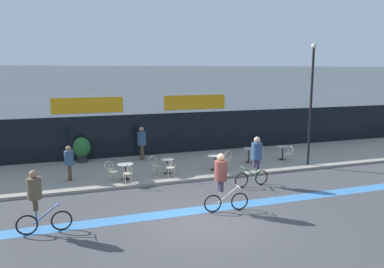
{
  "coord_description": "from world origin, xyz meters",
  "views": [
    {
      "loc": [
        -4.27,
        -10.95,
        5.01
      ],
      "look_at": [
        1.65,
        6.36,
        1.86
      ],
      "focal_mm": 35.0,
      "sensor_mm": 36.0,
      "label": 1
    }
  ],
  "objects_px": {
    "bistro_table_0": "(126,168)",
    "cyclist_2": "(37,197)",
    "cafe_chair_1_near": "(171,166)",
    "cyclist_1": "(222,177)",
    "bistro_table_2": "(215,159)",
    "cafe_chair_3_side": "(259,152)",
    "cafe_chair_3_near": "(254,155)",
    "cafe_chair_2_side": "(227,159)",
    "bistro_table_3": "(249,152)",
    "cafe_chair_0_side": "(111,170)",
    "cafe_chair_1_side": "(155,164)",
    "planter_pot": "(82,149)",
    "cafe_chair_4_near": "(289,153)",
    "pedestrian_far_end": "(69,160)",
    "bistro_table_1": "(167,163)",
    "cafe_chair_2_near": "(220,163)",
    "lamp_post": "(311,97)",
    "cyclist_0": "(256,157)",
    "bistro_table_4": "(283,150)",
    "cafe_chair_0_near": "(128,172)",
    "pedestrian_near_end": "(142,140)"
  },
  "relations": [
    {
      "from": "bistro_table_0",
      "to": "cyclist_2",
      "type": "relative_size",
      "value": 0.36
    },
    {
      "from": "cafe_chair_1_near",
      "to": "cyclist_1",
      "type": "distance_m",
      "value": 4.49
    },
    {
      "from": "bistro_table_2",
      "to": "cyclist_2",
      "type": "height_order",
      "value": "cyclist_2"
    },
    {
      "from": "cafe_chair_3_side",
      "to": "cyclist_1",
      "type": "distance_m",
      "value": 7.45
    },
    {
      "from": "cafe_chair_3_near",
      "to": "cyclist_2",
      "type": "bearing_deg",
      "value": 117.05
    },
    {
      "from": "cafe_chair_2_side",
      "to": "cafe_chair_3_near",
      "type": "xyz_separation_m",
      "value": [
        1.66,
        0.21,
        0.0
      ]
    },
    {
      "from": "bistro_table_2",
      "to": "cafe_chair_1_near",
      "type": "height_order",
      "value": "cafe_chair_1_near"
    },
    {
      "from": "bistro_table_3",
      "to": "cafe_chair_0_side",
      "type": "bearing_deg",
      "value": -171.67
    },
    {
      "from": "cafe_chair_1_side",
      "to": "planter_pot",
      "type": "distance_m",
      "value": 4.87
    },
    {
      "from": "cafe_chair_3_side",
      "to": "cafe_chair_4_near",
      "type": "bearing_deg",
      "value": 147.94
    },
    {
      "from": "cafe_chair_3_side",
      "to": "pedestrian_far_end",
      "type": "xyz_separation_m",
      "value": [
        -9.74,
        -0.39,
        0.42
      ]
    },
    {
      "from": "cafe_chair_2_side",
      "to": "cyclist_1",
      "type": "bearing_deg",
      "value": 62.11
    },
    {
      "from": "cafe_chair_1_near",
      "to": "pedestrian_far_end",
      "type": "xyz_separation_m",
      "value": [
        -4.42,
        0.98,
        0.42
      ]
    },
    {
      "from": "bistro_table_1",
      "to": "cafe_chair_2_near",
      "type": "xyz_separation_m",
      "value": [
        2.4,
        -0.73,
        0.0
      ]
    },
    {
      "from": "cafe_chair_3_side",
      "to": "cyclist_2",
      "type": "distance_m",
      "value": 12.15
    },
    {
      "from": "cafe_chair_0_side",
      "to": "lamp_post",
      "type": "xyz_separation_m",
      "value": [
        10.05,
        -0.38,
        2.99
      ]
    },
    {
      "from": "cafe_chair_2_near",
      "to": "cyclist_1",
      "type": "distance_m",
      "value": 4.68
    },
    {
      "from": "bistro_table_2",
      "to": "cyclist_0",
      "type": "relative_size",
      "value": 0.35
    },
    {
      "from": "cafe_chair_2_near",
      "to": "cyclist_0",
      "type": "distance_m",
      "value": 2.24
    },
    {
      "from": "bistro_table_4",
      "to": "cyclist_0",
      "type": "distance_m",
      "value": 4.93
    },
    {
      "from": "planter_pot",
      "to": "pedestrian_far_end",
      "type": "xyz_separation_m",
      "value": [
        -0.68,
        -3.38,
        0.22
      ]
    },
    {
      "from": "bistro_table_1",
      "to": "bistro_table_2",
      "type": "bearing_deg",
      "value": -2.51
    },
    {
      "from": "cafe_chair_4_near",
      "to": "cafe_chair_3_near",
      "type": "bearing_deg",
      "value": 83.12
    },
    {
      "from": "cafe_chair_2_side",
      "to": "cafe_chair_3_side",
      "type": "bearing_deg",
      "value": -161.7
    },
    {
      "from": "planter_pot",
      "to": "cafe_chair_0_near",
      "type": "bearing_deg",
      "value": -70.08
    },
    {
      "from": "cafe_chair_0_side",
      "to": "cyclist_0",
      "type": "height_order",
      "value": "cyclist_0"
    },
    {
      "from": "bistro_table_1",
      "to": "lamp_post",
      "type": "xyz_separation_m",
      "value": [
        7.38,
        -0.72,
        3.0
      ]
    },
    {
      "from": "bistro_table_4",
      "to": "cafe_chair_0_side",
      "type": "distance_m",
      "value": 9.48
    },
    {
      "from": "cafe_chair_3_side",
      "to": "cafe_chair_1_side",
      "type": "bearing_deg",
      "value": 0.28
    },
    {
      "from": "pedestrian_near_end",
      "to": "bistro_table_0",
      "type": "bearing_deg",
      "value": 63.4
    },
    {
      "from": "cyclist_1",
      "to": "cafe_chair_2_side",
      "type": "bearing_deg",
      "value": 69.59
    },
    {
      "from": "cafe_chair_0_side",
      "to": "cafe_chair_3_side",
      "type": "bearing_deg",
      "value": 14.28
    },
    {
      "from": "bistro_table_1",
      "to": "cafe_chair_0_near",
      "type": "xyz_separation_m",
      "value": [
        -2.03,
        -0.98,
        0.0
      ]
    },
    {
      "from": "cafe_chair_3_side",
      "to": "bistro_table_4",
      "type": "bearing_deg",
      "value": 171.01
    },
    {
      "from": "cyclist_0",
      "to": "cyclist_2",
      "type": "distance_m",
      "value": 8.94
    },
    {
      "from": "cyclist_1",
      "to": "cyclist_2",
      "type": "xyz_separation_m",
      "value": [
        -6.07,
        0.15,
        -0.09
      ]
    },
    {
      "from": "bistro_table_3",
      "to": "cafe_chair_4_near",
      "type": "relative_size",
      "value": 0.85
    },
    {
      "from": "cafe_chair_3_side",
      "to": "bistro_table_0",
      "type": "bearing_deg",
      "value": 1.58
    },
    {
      "from": "bistro_table_0",
      "to": "cafe_chair_0_near",
      "type": "height_order",
      "value": "cafe_chair_0_near"
    },
    {
      "from": "cafe_chair_0_near",
      "to": "cafe_chair_2_side",
      "type": "xyz_separation_m",
      "value": [
        5.06,
        0.87,
        0.0
      ]
    },
    {
      "from": "bistro_table_4",
      "to": "cyclist_0",
      "type": "relative_size",
      "value": 0.34
    },
    {
      "from": "cafe_chair_3_side",
      "to": "cyclist_0",
      "type": "distance_m",
      "value": 4.08
    },
    {
      "from": "pedestrian_far_end",
      "to": "bistro_table_0",
      "type": "bearing_deg",
      "value": 174.73
    },
    {
      "from": "cafe_chair_4_near",
      "to": "bistro_table_0",
      "type": "bearing_deg",
      "value": 87.04
    },
    {
      "from": "cafe_chair_0_side",
      "to": "cyclist_1",
      "type": "xyz_separation_m",
      "value": [
        3.3,
        -4.68,
        0.64
      ]
    },
    {
      "from": "cafe_chair_1_side",
      "to": "cyclist_1",
      "type": "bearing_deg",
      "value": -79.16
    },
    {
      "from": "cafe_chair_0_side",
      "to": "cafe_chair_4_near",
      "type": "xyz_separation_m",
      "value": [
        9.43,
        0.41,
        0.0
      ]
    },
    {
      "from": "bistro_table_2",
      "to": "cafe_chair_0_side",
      "type": "relative_size",
      "value": 0.84
    },
    {
      "from": "bistro_table_1",
      "to": "cafe_chair_0_side",
      "type": "xyz_separation_m",
      "value": [
        -2.66,
        -0.34,
        0.0
      ]
    },
    {
      "from": "cafe_chair_0_side",
      "to": "cafe_chair_2_near",
      "type": "relative_size",
      "value": 1.0
    }
  ]
}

